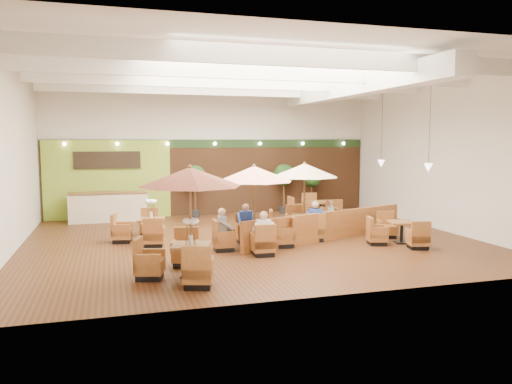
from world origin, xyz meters
name	(u,v)px	position (x,y,z in m)	size (l,w,h in m)	color
room	(249,128)	(0.25, 1.22, 3.63)	(14.04, 14.00, 5.52)	#381E0F
service_counter	(109,207)	(-4.40, 5.10, 0.58)	(3.00, 0.75, 1.18)	beige
booth_divider	(328,226)	(2.34, -0.72, 0.46)	(6.67, 0.18, 0.92)	brown
table_0	(188,197)	(-2.58, -3.67, 1.88)	(2.58, 2.71, 2.64)	brown
table_1	(254,191)	(-0.27, -1.25, 1.72)	(2.46, 2.46, 2.51)	brown
table_2	(304,185)	(1.91, 0.24, 1.71)	(2.54, 2.54, 2.49)	brown
table_3	(144,227)	(-3.33, 0.79, 0.44)	(1.73, 2.51, 1.50)	brown
table_4	(394,233)	(4.13, -1.75, 0.32)	(1.68, 2.41, 0.86)	brown
table_5	(314,212)	(3.41, 2.95, 0.37)	(1.81, 2.67, 0.99)	brown
topiary_0	(195,179)	(-0.94, 5.30, 1.61)	(0.93, 0.93, 2.17)	black
topiary_1	(284,177)	(2.97, 5.30, 1.61)	(0.93, 0.93, 2.16)	black
topiary_2	(312,179)	(4.28, 5.30, 1.47)	(0.85, 0.85, 1.98)	black
diner_0	(263,229)	(-0.27, -2.17, 0.76)	(0.39, 0.31, 0.80)	white
diner_1	(246,219)	(-0.27, -0.34, 0.75)	(0.40, 0.34, 0.77)	#2644A5
diner_2	(224,225)	(-1.19, -1.25, 0.76)	(0.33, 0.40, 0.80)	gray
diner_3	(315,217)	(1.91, -0.67, 0.77)	(0.45, 0.40, 0.83)	#2644A5
diner_4	(329,213)	(2.81, 0.24, 0.73)	(0.36, 0.39, 0.73)	white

